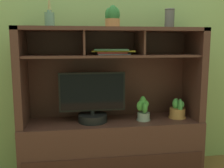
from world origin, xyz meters
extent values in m
cube|color=#8BA464|center=(0.00, 0.24, 1.40)|extent=(6.00, 0.02, 2.80)
cube|color=#462722|center=(0.00, 0.00, 0.26)|extent=(1.57, 0.43, 0.52)
cube|color=#462722|center=(-0.75, 0.00, 0.92)|extent=(0.06, 0.40, 0.80)
cube|color=#462722|center=(0.75, 0.00, 0.92)|extent=(0.06, 0.40, 0.80)
cube|color=#391D19|center=(0.00, 0.19, 0.90)|extent=(1.51, 0.02, 0.77)
cube|color=#462722|center=(0.00, 0.00, 1.31)|extent=(1.57, 0.40, 0.03)
cube|color=#462722|center=(0.00, 0.00, 1.09)|extent=(1.45, 0.36, 0.02)
cube|color=#462722|center=(-0.24, 0.00, 1.19)|extent=(0.02, 0.34, 0.19)
cube|color=#462722|center=(0.24, 0.00, 1.19)|extent=(0.02, 0.34, 0.19)
cylinder|color=black|center=(-0.17, -0.02, 0.55)|extent=(0.25, 0.25, 0.07)
cylinder|color=black|center=(-0.17, -0.02, 0.60)|extent=(0.04, 0.04, 0.03)
cube|color=black|center=(-0.17, -0.02, 0.78)|extent=(0.57, 0.03, 0.34)
cube|color=black|center=(-0.17, -0.03, 0.78)|extent=(0.54, 0.00, 0.31)
cylinder|color=#949C99|center=(0.28, -0.04, 0.55)|extent=(0.11, 0.11, 0.07)
cylinder|color=#949C99|center=(0.28, -0.04, 0.52)|extent=(0.12, 0.12, 0.01)
ellipsoid|color=#44913D|center=(0.30, -0.04, 0.66)|extent=(0.05, 0.08, 0.06)
ellipsoid|color=#44913D|center=(0.27, -0.03, 0.66)|extent=(0.07, 0.07, 0.14)
ellipsoid|color=#44913D|center=(0.24, -0.04, 0.65)|extent=(0.07, 0.04, 0.09)
ellipsoid|color=#44913D|center=(0.28, -0.07, 0.64)|extent=(0.05, 0.07, 0.09)
cylinder|color=#B87B45|center=(0.60, -0.01, 0.56)|extent=(0.14, 0.14, 0.09)
cylinder|color=#B87B45|center=(0.60, -0.01, 0.52)|extent=(0.16, 0.16, 0.01)
ellipsoid|color=#4B9E4D|center=(0.64, -0.02, 0.64)|extent=(0.04, 0.06, 0.06)
ellipsoid|color=#4B9E4D|center=(0.60, 0.01, 0.63)|extent=(0.05, 0.07, 0.12)
ellipsoid|color=#4B9E4D|center=(0.58, -0.01, 0.65)|extent=(0.05, 0.06, 0.09)
ellipsoid|color=#4B9E4D|center=(0.61, -0.05, 0.63)|extent=(0.04, 0.07, 0.14)
cube|color=slate|center=(0.01, 0.03, 1.10)|extent=(0.28, 0.25, 0.01)
cube|color=maroon|center=(0.00, 0.01, 1.11)|extent=(0.26, 0.20, 0.01)
cube|color=gold|center=(0.01, 0.01, 1.13)|extent=(0.38, 0.22, 0.01)
cube|color=#517D62|center=(0.00, 0.02, 1.14)|extent=(0.32, 0.27, 0.01)
cylinder|color=slate|center=(-0.51, 0.00, 1.38)|extent=(0.08, 0.08, 0.11)
cylinder|color=slate|center=(-0.51, 0.00, 1.45)|extent=(0.04, 0.04, 0.02)
cylinder|color=#BA7148|center=(0.00, -0.03, 1.36)|extent=(0.12, 0.12, 0.07)
cylinder|color=#BA7148|center=(0.00, -0.03, 1.32)|extent=(0.14, 0.14, 0.01)
ellipsoid|color=#2C6936|center=(0.02, -0.03, 1.43)|extent=(0.08, 0.07, 0.12)
ellipsoid|color=#2C6936|center=(0.00, 0.00, 1.41)|extent=(0.07, 0.05, 0.09)
ellipsoid|color=#2C6936|center=(-0.03, -0.02, 1.42)|extent=(0.06, 0.07, 0.12)
ellipsoid|color=#2C6936|center=(0.00, -0.05, 1.43)|extent=(0.08, 0.06, 0.14)
cylinder|color=#574F53|center=(0.51, 0.02, 1.40)|extent=(0.08, 0.08, 0.15)
torus|color=#574F53|center=(0.51, 0.02, 1.48)|extent=(0.09, 0.09, 0.01)
camera|label=1|loc=(-0.34, -2.21, 1.20)|focal=41.94mm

